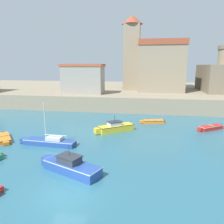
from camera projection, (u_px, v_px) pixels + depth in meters
ground_plane at (65, 194)px, 14.81m from camera, size 200.00×200.00×0.00m
quay_seawall at (128, 92)px, 58.83m from camera, size 120.00×40.00×2.89m
sailboat_blue_0 at (49, 141)px, 23.99m from camera, size 6.41×1.70×4.79m
dinghy_orange_1 at (153, 121)px, 33.24m from camera, size 3.84×2.03×0.51m
dinghy_red_4 at (210, 127)px, 29.75m from camera, size 3.79×2.99×0.63m
motorboat_yellow_5 at (115, 127)px, 28.90m from camera, size 5.06×4.18×2.28m
motorboat_blue_6 at (70, 166)px, 17.85m from camera, size 5.77×3.48×2.31m
dinghy_orange_8 at (4, 138)px, 25.63m from camera, size 3.44×3.86×0.51m
church at (157, 64)px, 51.81m from camera, size 14.08×15.13×16.79m
harbor_shed_far_end at (83, 79)px, 44.86m from camera, size 8.70×4.32×5.99m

